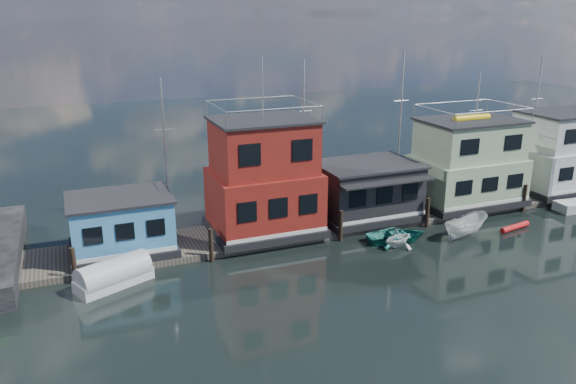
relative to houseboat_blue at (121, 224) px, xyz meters
name	(u,v)px	position (x,y,z in m)	size (l,w,h in m)	color
ground	(478,289)	(18.00, -12.00, -2.21)	(160.00, 160.00, 0.00)	black
dock	(371,217)	(18.00, 0.00, -2.01)	(48.00, 5.00, 0.40)	#595147
houseboat_blue	(121,224)	(0.00, 0.00, 0.00)	(6.40, 4.90, 3.66)	black
houseboat_red	(264,179)	(9.50, 0.00, 1.90)	(7.40, 5.90, 11.86)	black
houseboat_dark	(366,190)	(17.50, -0.02, 0.21)	(7.40, 6.10, 4.06)	black
houseboat_green	(467,163)	(26.50, 0.00, 1.34)	(8.40, 5.90, 7.03)	black
houseboat_white	(563,152)	(36.50, 0.00, 1.33)	(8.40, 5.90, 6.66)	black
pilings	(387,219)	(17.67, -2.80, -1.11)	(42.28, 0.28, 2.20)	#2D2116
background_masts	(387,128)	(22.76, 6.00, 3.35)	(36.40, 0.16, 12.00)	silver
dinghy_teal	(397,235)	(17.51, -4.31, -1.78)	(2.95, 4.13, 0.86)	teal
red_kayak	(515,227)	(26.57, -5.63, -2.00)	(0.41, 0.41, 2.82)	red
tarp_runabout	(114,275)	(-0.97, -3.88, -1.56)	(4.57, 3.25, 1.73)	beige
dinghy_white	(398,238)	(17.11, -5.08, -1.59)	(2.03, 2.35, 1.24)	white
motorboat	(466,226)	(22.40, -5.34, -1.45)	(1.47, 3.91, 1.51)	silver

